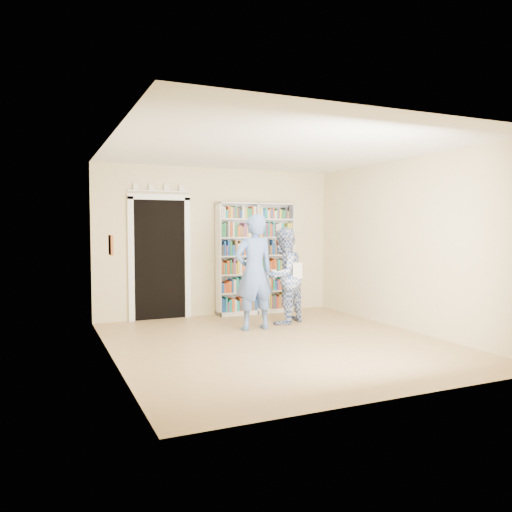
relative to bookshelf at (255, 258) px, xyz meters
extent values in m
plane|color=#A5814F|center=(-0.68, -2.34, -1.05)|extent=(5.00, 5.00, 0.00)
plane|color=white|center=(-0.68, -2.34, 1.65)|extent=(5.00, 5.00, 0.00)
plane|color=beige|center=(-0.68, 0.16, 0.30)|extent=(4.50, 0.00, 4.50)
plane|color=beige|center=(-2.93, -2.34, 0.30)|extent=(0.00, 5.00, 5.00)
plane|color=beige|center=(1.57, -2.34, 0.30)|extent=(0.00, 5.00, 5.00)
cube|color=white|center=(0.00, 0.00, -0.01)|extent=(1.51, 0.28, 2.07)
cube|color=white|center=(0.00, 0.00, -0.01)|extent=(0.02, 0.28, 2.07)
cube|color=black|center=(-1.78, 0.14, 0.00)|extent=(0.90, 0.03, 2.10)
cube|color=white|center=(-2.28, 0.12, 0.00)|extent=(0.10, 0.06, 2.20)
cube|color=white|center=(-1.28, 0.12, 0.00)|extent=(0.10, 0.06, 2.20)
cube|color=white|center=(-1.78, 0.12, 1.10)|extent=(1.10, 0.06, 0.10)
cube|color=white|center=(-1.78, 0.12, 1.20)|extent=(1.10, 0.08, 0.02)
cube|color=brown|center=(-2.91, -2.14, 0.35)|extent=(0.03, 0.25, 0.25)
imported|color=#5678BF|center=(-0.63, -1.37, -0.13)|extent=(0.69, 0.47, 1.83)
imported|color=#33529C|center=(0.03, -1.10, -0.24)|extent=(0.98, 0.91, 1.61)
cube|color=white|center=(0.17, -1.33, -0.14)|extent=(0.19, 0.04, 0.27)
camera|label=1|loc=(-3.76, -8.55, 0.57)|focal=35.00mm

